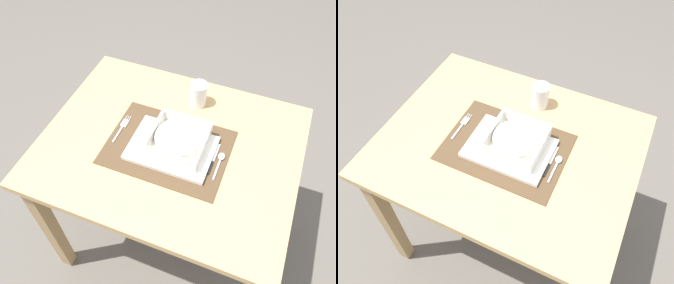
% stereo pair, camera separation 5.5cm
% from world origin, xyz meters
% --- Properties ---
extents(ground_plane, '(6.00, 6.00, 0.00)m').
position_xyz_m(ground_plane, '(0.00, 0.00, 0.00)').
color(ground_plane, '#59544C').
extents(dining_table, '(0.91, 0.73, 0.74)m').
position_xyz_m(dining_table, '(0.00, 0.00, 0.63)').
color(dining_table, tan).
rests_on(dining_table, ground).
extents(placemat, '(0.43, 0.32, 0.00)m').
position_xyz_m(placemat, '(0.00, -0.02, 0.74)').
color(placemat, '#4C3823').
rests_on(placemat, dining_table).
extents(serving_plate, '(0.29, 0.21, 0.02)m').
position_xyz_m(serving_plate, '(0.02, -0.02, 0.75)').
color(serving_plate, white).
rests_on(serving_plate, placemat).
extents(porridge_bowl, '(0.19, 0.19, 0.05)m').
position_xyz_m(porridge_bowl, '(0.03, -0.01, 0.78)').
color(porridge_bowl, white).
rests_on(porridge_bowl, serving_plate).
extents(fork, '(0.02, 0.14, 0.00)m').
position_xyz_m(fork, '(-0.19, 0.01, 0.75)').
color(fork, silver).
rests_on(fork, placemat).
extents(spoon, '(0.02, 0.12, 0.01)m').
position_xyz_m(spoon, '(0.19, -0.01, 0.75)').
color(spoon, silver).
rests_on(spoon, placemat).
extents(butter_knife, '(0.01, 0.14, 0.01)m').
position_xyz_m(butter_knife, '(0.16, -0.02, 0.75)').
color(butter_knife, black).
rests_on(butter_knife, placemat).
extents(drinking_glass, '(0.07, 0.07, 0.10)m').
position_xyz_m(drinking_glass, '(0.03, 0.23, 0.79)').
color(drinking_glass, white).
rests_on(drinking_glass, dining_table).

